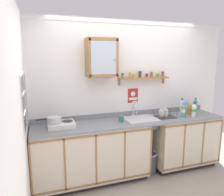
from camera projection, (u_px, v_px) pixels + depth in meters
The scene contains 23 objects.
floor at pixel (141, 185), 3.27m from camera, with size 6.14×6.14×0.00m, color #9E9384.
back_wall at pixel (126, 96), 3.64m from camera, with size 3.74×0.07×2.52m.
side_wall_left at pixel (20, 121), 2.27m from camera, with size 0.05×3.43×2.52m, color white.
lower_cabinet_run at pixel (92, 154), 3.29m from camera, with size 1.76×0.58×0.90m.
lower_cabinet_run_right at pixel (183, 141), 3.82m from camera, with size 1.16×0.58×0.90m.
countertop at pixel (133, 121), 3.42m from camera, with size 3.10×0.60×0.03m, color gray.
backsplash at pixel (126, 114), 3.67m from camera, with size 3.10×0.02×0.08m, color gray.
sink at pixel (140, 121), 3.51m from camera, with size 0.53×0.48×0.41m.
hot_plate_stove at pixel (61, 124), 3.10m from camera, with size 0.38×0.31×0.07m.
saucepan at pixel (54, 119), 3.07m from camera, with size 0.36×0.22×0.08m.
bottle_water_clear_0 at pixel (182, 107), 3.71m from camera, with size 0.07×0.07×0.29m.
bottle_water_blue_1 at pixel (186, 106), 3.84m from camera, with size 0.07×0.07×0.28m.
bottle_opaque_white_2 at pixel (194, 110), 3.63m from camera, with size 0.08×0.08×0.24m.
bottle_soda_green_3 at pixel (183, 111), 3.61m from camera, with size 0.07×0.07×0.23m.
bottle_juice_amber_4 at pixel (190, 109), 3.73m from camera, with size 0.06×0.06×0.23m.
bottle_detergent_teal_5 at pixel (195, 107), 3.76m from camera, with size 0.06×0.06×0.29m.
dish_rack at pixel (165, 115), 3.59m from camera, with size 0.32×0.24×0.17m.
mug at pixel (121, 119), 3.34m from camera, with size 0.09×0.11×0.09m.
wall_cabinet at pixel (102, 58), 3.24m from camera, with size 0.47×0.28×0.58m.
spice_shelf at pixel (144, 77), 3.59m from camera, with size 0.89×0.14×0.23m.
warning_sign at pixel (133, 96), 3.65m from camera, with size 0.18×0.01×0.25m.
window at pixel (24, 100), 2.57m from camera, with size 0.03×0.68×0.65m.
trash_bin at pixel (150, 162), 3.60m from camera, with size 0.25×0.25×0.35m.
Camera 1 is at (-1.37, -2.67, 1.92)m, focal length 34.37 mm.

